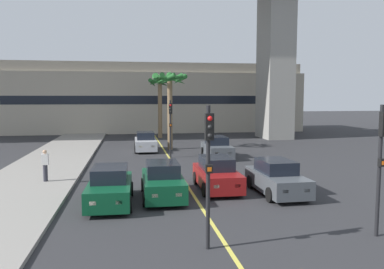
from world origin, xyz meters
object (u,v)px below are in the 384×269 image
car_queue_sixth (217,148)px  palm_tree_near_median (170,87)px  car_queue_front (110,187)px  car_queue_fourth (163,181)px  car_queue_third (146,142)px  traffic_light_median_far (170,121)px  pedestrian_far_along (45,165)px  car_queue_fifth (276,178)px  traffic_light_median_near (209,158)px  car_queue_second (217,175)px  palm_tree_mid_median (160,90)px  traffic_light_right_far_corner (382,152)px

car_queue_sixth → palm_tree_near_median: 7.41m
car_queue_front → palm_tree_near_median: palm_tree_near_median is taller
car_queue_front → car_queue_fourth: bearing=18.2°
car_queue_sixth → car_queue_third: bearing=138.8°
traffic_light_median_far → pedestrian_far_along: traffic_light_median_far is taller
car_queue_fifth → pedestrian_far_along: (-10.89, 3.75, 0.28)m
car_queue_fifth → traffic_light_median_near: bearing=-126.6°
car_queue_second → car_queue_fifth: (2.51, -1.28, 0.00)m
palm_tree_mid_median → car_queue_fourth: bearing=-94.3°
pedestrian_far_along → traffic_light_median_far: bearing=46.5°
traffic_light_right_far_corner → palm_tree_mid_median: 31.38m
traffic_light_median_near → palm_tree_mid_median: bearing=88.1°
car_queue_fifth → traffic_light_median_near: (-4.39, -5.91, 1.99)m
car_queue_third → car_queue_fifth: same height
car_queue_sixth → car_queue_fourth: bearing=-114.6°
car_queue_third → palm_tree_mid_median: (2.01, 10.03, 4.45)m
car_queue_fifth → traffic_light_right_far_corner: 6.18m
car_queue_third → traffic_light_right_far_corner: traffic_light_right_far_corner is taller
palm_tree_near_median → car_queue_second: bearing=-87.0°
traffic_light_right_far_corner → traffic_light_median_far: bearing=105.8°
car_queue_fifth → traffic_light_median_far: size_ratio=0.98×
traffic_light_median_near → traffic_light_median_far: bearing=87.6°
traffic_light_right_far_corner → pedestrian_far_along: traffic_light_right_far_corner is taller
car_queue_second → traffic_light_median_far: traffic_light_median_far is taller
car_queue_fourth → traffic_light_median_far: (1.52, 11.17, 1.99)m
palm_tree_mid_median → pedestrian_far_along: bearing=-109.4°
car_queue_sixth → palm_tree_mid_median: 15.38m
pedestrian_far_along → car_queue_fourth: bearing=-32.2°
traffic_light_median_near → traffic_light_median_far: 17.27m
car_queue_second → car_queue_third: (-2.84, 13.92, 0.00)m
car_queue_second → palm_tree_near_median: 15.31m
palm_tree_near_median → car_queue_third: bearing=-161.9°
car_queue_third → palm_tree_near_median: 5.03m
palm_tree_mid_median → pedestrian_far_along: palm_tree_mid_median is taller
car_queue_front → traffic_light_median_near: 6.47m
car_queue_third → traffic_light_median_near: bearing=-87.4°
traffic_light_right_far_corner → palm_tree_near_median: 22.21m
traffic_light_median_near → palm_tree_near_median: 21.96m
traffic_light_median_near → palm_tree_near_median: bearing=87.1°
car_queue_fifth → palm_tree_near_median: size_ratio=0.64×
car_queue_fifth → traffic_light_right_far_corner: bearing=-78.7°
car_queue_third → car_queue_sixth: (5.01, -4.39, 0.00)m
pedestrian_far_along → car_queue_fifth: bearing=-19.0°
traffic_light_right_far_corner → traffic_light_median_far: 17.75m
car_queue_sixth → pedestrian_far_along: pedestrian_far_along is taller
car_queue_sixth → pedestrian_far_along: 12.70m
palm_tree_near_median → pedestrian_far_along: (-7.61, -12.12, -4.26)m
car_queue_third → palm_tree_near_median: palm_tree_near_median is taller
palm_tree_near_median → palm_tree_mid_median: bearing=90.4°
car_queue_second → car_queue_sixth: bearing=77.1°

